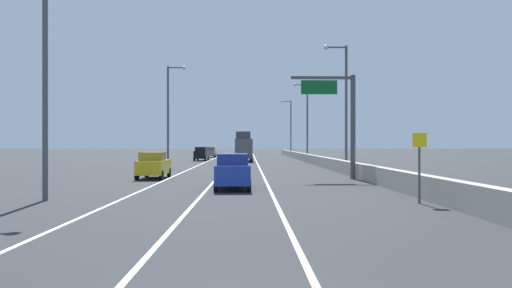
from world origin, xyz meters
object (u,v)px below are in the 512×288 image
Objects in this scene: speed_advisory_sign at (419,162)px; lamp_post_right_second at (344,100)px; overhead_sign_gantry at (343,113)px; car_gray_2 at (210,152)px; car_black_1 at (201,154)px; car_blue_3 at (233,171)px; box_truck at (243,148)px; lamp_post_left_near at (50,57)px; lamp_post_left_mid at (170,109)px; car_yellow_0 at (153,165)px; lamp_post_right_third at (306,117)px; lamp_post_right_fourth at (290,124)px.

lamp_post_right_second is at bearing 86.65° from speed_advisory_sign.
overhead_sign_gantry is 1.72× the size of car_gray_2.
car_black_1 is 0.96× the size of car_blue_3.
lamp_post_right_second reaches higher than car_black_1.
overhead_sign_gantry is 8.02m from lamp_post_right_second.
lamp_post_left_near is at bearing -100.38° from box_truck.
lamp_post_left_mid is 2.35× the size of car_blue_3.
car_gray_2 is (-0.02, 50.40, -0.01)m from car_yellow_0.
lamp_post_right_third is at bearing 5.66° from box_truck.
car_gray_2 is 19.45m from box_truck.
lamp_post_left_mid is (-17.32, 11.16, 0.00)m from lamp_post_right_second.
lamp_post_right_third is 2.60× the size of car_gray_2.
car_yellow_0 is at bearing -101.01° from box_truck.
car_black_1 is (-0.05, 34.56, 0.06)m from car_yellow_0.
car_gray_2 is (-14.19, 64.46, -0.81)m from speed_advisory_sign.
overhead_sign_gantry is 1.87× the size of car_yellow_0.
lamp_post_right_second is at bearing 48.76° from lamp_post_left_near.
lamp_post_right_third is 1.00× the size of lamp_post_left_mid.
lamp_post_right_third is 1.00× the size of lamp_post_right_fourth.
speed_advisory_sign is 0.62× the size of car_blue_3.
car_blue_3 is at bearing -137.97° from overhead_sign_gantry.
lamp_post_left_near is at bearing -92.32° from car_black_1.
car_black_1 is (1.92, 47.29, -5.42)m from lamp_post_left_near.
car_blue_3 is (7.99, 5.22, -5.44)m from lamp_post_left_near.
overhead_sign_gantry is 0.66× the size of lamp_post_right_second.
car_black_1 is 42.51m from car_blue_3.
speed_advisory_sign is 46.75m from box_truck.
car_blue_3 is (-9.31, -40.43, -5.44)m from lamp_post_right_third.
speed_advisory_sign is at bearing -88.12° from overhead_sign_gantry.
car_gray_2 is (1.95, 63.13, -5.48)m from lamp_post_left_near.
lamp_post_right_fourth reaches higher than car_gray_2.
lamp_post_right_fourth is 2.60× the size of car_gray_2.
car_yellow_0 is 0.83× the size of car_blue_3.
car_black_1 reaches higher than car_blue_3.
lamp_post_left_mid is at bearing 107.09° from car_blue_3.
lamp_post_right_fourth is 28.60m from box_truck.
overhead_sign_gantry is at bearing -102.37° from lamp_post_right_second.
lamp_post_right_third reaches higher than car_yellow_0.
lamp_post_right_fourth is at bearing 66.88° from lamp_post_left_mid.
lamp_post_left_mid reaches higher than box_truck.
lamp_post_right_fourth reaches higher than car_black_1.
lamp_post_left_near is 1.00× the size of lamp_post_left_mid.
lamp_post_left_near is 30.99m from lamp_post_left_mid.
lamp_post_right_second reaches higher than car_yellow_0.
box_truck is (8.14, 13.76, -4.47)m from lamp_post_left_mid.
overhead_sign_gantry is 52.92m from car_gray_2.
lamp_post_left_mid is at bearing 129.73° from overhead_sign_gantry.
car_black_1 is (-15.46, 27.47, -5.42)m from lamp_post_right_second.
box_truck is at bearing -71.24° from car_gray_2.
lamp_post_left_mid is at bearing 147.19° from lamp_post_right_second.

